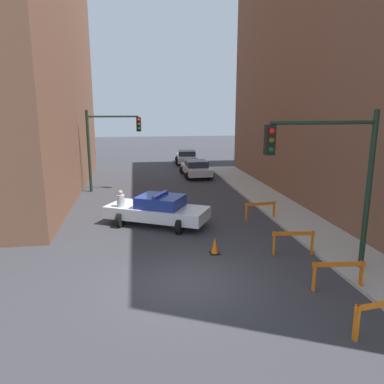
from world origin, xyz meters
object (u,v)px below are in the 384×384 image
object	(u,v)px
traffic_light_far	(106,139)
police_car	(158,210)
barrier_front	(382,312)
parked_car_near	(196,168)
parked_car_mid	(187,157)
traffic_light_near	(337,168)
barrier_mid	(338,271)
pedestrian_crossing	(121,207)
barrier_corner	(260,208)
barrier_back	(293,239)
traffic_cone	(215,246)

from	to	relation	value
traffic_light_far	police_car	distance (m)	8.66
police_car	barrier_front	world-z (taller)	police_car
traffic_light_far	parked_car_near	world-z (taller)	traffic_light_far
traffic_light_far	parked_car_mid	world-z (taller)	traffic_light_far
traffic_light_near	barrier_mid	size ratio (longest dim) A/B	3.25
police_car	traffic_light_far	bearing A→B (deg)	47.85
barrier_front	barrier_mid	world-z (taller)	same
pedestrian_crossing	barrier_corner	xyz separation A→B (m)	(6.62, -0.33, -0.24)
police_car	barrier_corner	size ratio (longest dim) A/B	3.14
pedestrian_crossing	barrier_corner	world-z (taller)	pedestrian_crossing
barrier_front	barrier_back	distance (m)	5.12
parked_car_near	traffic_light_far	bearing A→B (deg)	-148.80
parked_car_mid	barrier_mid	distance (m)	26.09
traffic_light_near	traffic_cone	size ratio (longest dim) A/B	7.93
parked_car_near	parked_car_mid	distance (m)	6.91
barrier_corner	traffic_cone	xyz separation A→B (m)	(-3.06, -3.80, -0.30)
barrier_mid	barrier_back	xyz separation A→B (m)	(-0.17, 2.84, 0.00)
parked_car_mid	barrier_corner	xyz separation A→B (m)	(0.95, -18.91, -0.06)
parked_car_mid	pedestrian_crossing	bearing A→B (deg)	-101.37
parked_car_near	parked_car_mid	size ratio (longest dim) A/B	0.98
traffic_light_far	parked_car_mid	size ratio (longest dim) A/B	1.17
traffic_light_far	parked_car_near	bearing A→B (deg)	32.65
pedestrian_crossing	parked_car_mid	bearing A→B (deg)	120.11
police_car	pedestrian_crossing	bearing A→B (deg)	109.20
traffic_light_far	barrier_mid	world-z (taller)	traffic_light_far
traffic_light_near	pedestrian_crossing	xyz separation A→B (m)	(-6.95, 6.30, -2.67)
traffic_light_near	parked_car_near	world-z (taller)	traffic_light_near
barrier_back	barrier_corner	bearing A→B (deg)	87.32
traffic_light_far	police_car	size ratio (longest dim) A/B	1.04
parked_car_near	parked_car_mid	world-z (taller)	same
parked_car_mid	barrier_mid	size ratio (longest dim) A/B	2.79
parked_car_near	barrier_corner	size ratio (longest dim) A/B	2.72
parked_car_mid	pedestrian_crossing	size ratio (longest dim) A/B	2.68
barrier_front	barrier_mid	bearing A→B (deg)	85.78
parked_car_near	pedestrian_crossing	size ratio (longest dim) A/B	2.62
pedestrian_crossing	barrier_front	bearing A→B (deg)	-9.63
traffic_light_near	barrier_front	distance (m)	4.57
police_car	parked_car_near	world-z (taller)	police_car
traffic_light_far	parked_car_near	size ratio (longest dim) A/B	1.20
police_car	traffic_cone	size ratio (longest dim) A/B	7.65
traffic_light_far	parked_car_near	distance (m)	8.22
barrier_front	traffic_cone	xyz separation A→B (m)	(-2.86, 5.66, -0.30)
traffic_cone	parked_car_mid	bearing A→B (deg)	84.70
police_car	barrier_front	size ratio (longest dim) A/B	3.15
pedestrian_crossing	barrier_front	world-z (taller)	pedestrian_crossing
pedestrian_crossing	barrier_corner	distance (m)	6.63
pedestrian_crossing	barrier_front	distance (m)	11.71
traffic_light_near	parked_car_near	distance (m)	18.26
traffic_light_near	barrier_back	xyz separation A→B (m)	(-0.54, 1.64, -2.91)
police_car	traffic_cone	world-z (taller)	police_car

